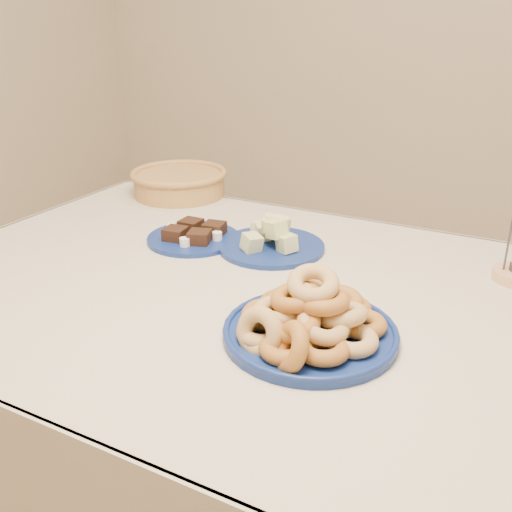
% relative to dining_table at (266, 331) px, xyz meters
% --- Properties ---
extents(dining_table, '(1.71, 1.11, 0.75)m').
position_rel_dining_table_xyz_m(dining_table, '(0.00, 0.00, 0.00)').
color(dining_table, brown).
rests_on(dining_table, ground).
extents(donut_platter, '(0.43, 0.43, 0.15)m').
position_rel_dining_table_xyz_m(donut_platter, '(0.16, -0.15, 0.15)').
color(donut_platter, navy).
rests_on(donut_platter, dining_table).
extents(melon_plate, '(0.29, 0.29, 0.09)m').
position_rel_dining_table_xyz_m(melon_plate, '(-0.10, 0.22, 0.13)').
color(melon_plate, navy).
rests_on(melon_plate, dining_table).
extents(brownie_plate, '(0.30, 0.30, 0.04)m').
position_rel_dining_table_xyz_m(brownie_plate, '(-0.30, 0.17, 0.12)').
color(brownie_plate, navy).
rests_on(brownie_plate, dining_table).
extents(wicker_basket, '(0.34, 0.34, 0.08)m').
position_rel_dining_table_xyz_m(wicker_basket, '(-0.58, 0.50, 0.15)').
color(wicker_basket, olive).
rests_on(wicker_basket, dining_table).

